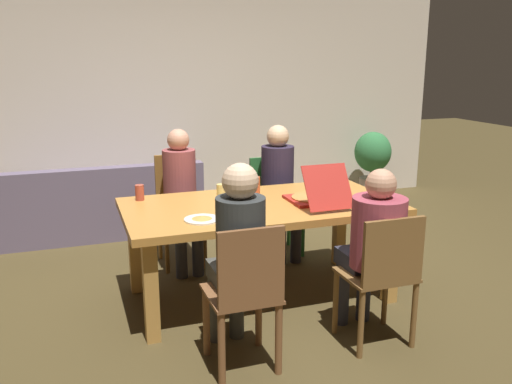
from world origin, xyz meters
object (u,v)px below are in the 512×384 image
(chair_2, at_px, (245,294))
(plate_1, at_px, (381,204))
(chair_0, at_px, (274,199))
(drinking_glass_0, at_px, (256,185))
(person_3, at_px, (374,239))
(plate_0, at_px, (242,210))
(drinking_glass_1, at_px, (221,193))
(chair_3, at_px, (383,273))
(dining_table, at_px, (260,215))
(chair_1, at_px, (178,204))
(pizza_box_0, at_px, (314,197))
(potted_plant, at_px, (372,159))
(person_1, at_px, (181,189))
(couch, at_px, (99,208))
(person_0, at_px, (280,181))
(plate_2, at_px, (202,219))
(person_2, at_px, (237,248))
(drinking_glass_2, at_px, (140,193))

(chair_2, height_order, plate_1, chair_2)
(chair_0, distance_m, drinking_glass_0, 0.83)
(person_3, relative_size, plate_0, 4.88)
(plate_0, bearing_deg, drinking_glass_1, 102.34)
(chair_0, relative_size, chair_3, 1.01)
(dining_table, height_order, plate_0, plate_0)
(chair_1, xyz_separation_m, pizza_box_0, (0.84, -1.11, 0.27))
(plate_1, xyz_separation_m, potted_plant, (1.59, 2.73, -0.24))
(drinking_glass_1, bearing_deg, chair_3, -57.04)
(person_1, height_order, drinking_glass_0, person_1)
(chair_0, bearing_deg, chair_2, -115.69)
(chair_2, bearing_deg, potted_plant, 49.31)
(person_1, distance_m, chair_2, 1.80)
(couch, bearing_deg, potted_plant, 4.77)
(person_0, height_order, chair_1, person_0)
(dining_table, height_order, person_0, person_0)
(plate_2, bearing_deg, chair_0, 50.65)
(dining_table, distance_m, couch, 2.37)
(chair_3, bearing_deg, drinking_glass_1, 122.96)
(drinking_glass_0, bearing_deg, pizza_box_0, -52.01)
(person_0, xyz_separation_m, chair_3, (-0.00, -1.78, -0.21))
(person_2, distance_m, pizza_box_0, 1.09)
(chair_3, distance_m, plate_2, 1.25)
(plate_1, bearing_deg, person_3, -125.89)
(person_1, distance_m, drinking_glass_1, 0.69)
(person_0, distance_m, potted_plant, 2.50)
(chair_1, relative_size, person_2, 0.78)
(pizza_box_0, distance_m, plate_1, 0.50)
(plate_0, bearing_deg, plate_1, -11.63)
(plate_2, height_order, drinking_glass_2, drinking_glass_2)
(person_0, distance_m, person_2, 1.86)
(person_0, height_order, drinking_glass_2, person_0)
(person_0, relative_size, person_2, 0.98)
(potted_plant, bearing_deg, pizza_box_0, -129.20)
(chair_2, height_order, drinking_glass_2, chair_2)
(chair_1, bearing_deg, drinking_glass_0, -53.72)
(person_0, xyz_separation_m, potted_plant, (1.94, 1.56, -0.19))
(drinking_glass_2, distance_m, couch, 1.78)
(drinking_glass_0, bearing_deg, person_1, 133.83)
(person_0, relative_size, drinking_glass_2, 10.17)
(chair_2, height_order, drinking_glass_1, chair_2)
(chair_0, xyz_separation_m, person_2, (-0.92, -1.76, 0.21))
(person_0, relative_size, potted_plant, 1.38)
(chair_1, height_order, potted_plant, chair_1)
(person_1, relative_size, couch, 0.58)
(couch, height_order, potted_plant, potted_plant)
(person_1, relative_size, person_3, 1.06)
(chair_0, distance_m, person_3, 1.80)
(chair_1, xyz_separation_m, drinking_glass_1, (0.18, -0.82, 0.29))
(plate_2, bearing_deg, plate_1, -3.56)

